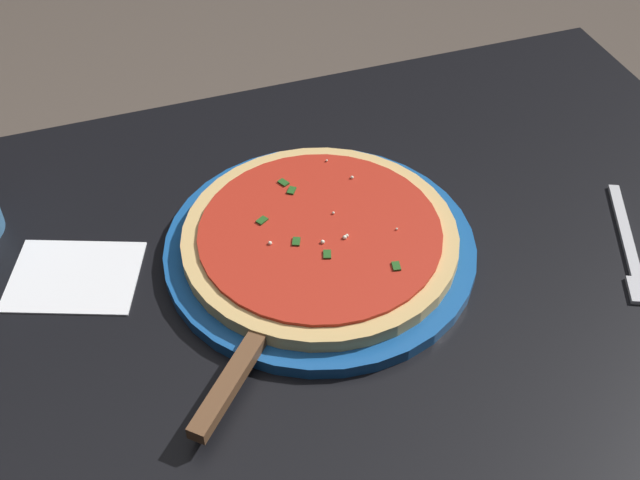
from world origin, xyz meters
The scene contains 6 objects.
restaurant_table centered at (0.00, 0.00, 0.62)m, with size 1.13×0.68×0.77m.
serving_plate centered at (0.03, 0.01, 0.77)m, with size 0.34×0.34×0.01m, color #195199.
pizza centered at (0.03, 0.01, 0.79)m, with size 0.30×0.30×0.02m.
pizza_server centered at (-0.08, -0.11, 0.79)m, with size 0.18×0.19×0.01m.
napkin_loose_left centered at (-0.23, 0.06, 0.77)m, with size 0.14×0.11×0.00m, color white.
fork centered at (0.35, -0.10, 0.77)m, with size 0.09×0.18×0.00m.
Camera 1 is at (-0.17, -0.58, 1.40)m, focal length 45.34 mm.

